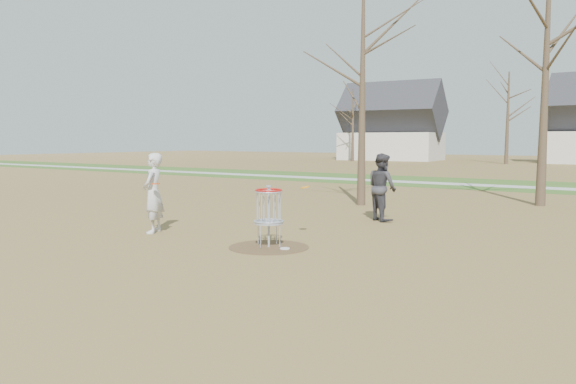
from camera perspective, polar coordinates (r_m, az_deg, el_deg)
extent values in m
plane|color=brown|center=(12.60, -1.96, -5.63)|extent=(160.00, 160.00, 0.00)
cube|color=#2D5119|center=(31.93, 20.86, 0.69)|extent=(160.00, 8.00, 0.01)
cube|color=#9E9E99|center=(30.96, 20.43, 0.59)|extent=(160.00, 1.50, 0.01)
cylinder|color=#47331E|center=(12.60, -1.96, -5.61)|extent=(1.80, 1.80, 0.01)
imported|color=silver|center=(14.81, -13.53, -0.11)|extent=(0.78, 0.89, 2.06)
imported|color=#353439|center=(16.82, 9.53, 0.50)|extent=(1.23, 1.16, 2.00)
cylinder|color=silver|center=(12.35, -0.32, -5.76)|extent=(0.22, 0.22, 0.02)
cylinder|color=orange|center=(13.64, 1.73, 0.49)|extent=(0.23, 0.22, 0.08)
cylinder|color=#E1440B|center=(14.35, -13.33, 0.83)|extent=(0.22, 0.22, 0.02)
cylinder|color=#9EA3AD|center=(12.49, -1.97, -2.59)|extent=(0.05, 0.05, 1.35)
cylinder|color=#9EA3AD|center=(12.51, -1.97, -3.16)|extent=(0.64, 0.64, 0.04)
torus|color=#9EA3AD|center=(12.43, -1.98, 0.04)|extent=(0.60, 0.60, 0.04)
torus|color=#B8120C|center=(12.42, -1.98, 0.20)|extent=(0.60, 0.60, 0.04)
cone|color=#382B1E|center=(20.74, 7.55, 9.03)|extent=(0.32, 0.32, 7.50)
cone|color=#382B1E|center=(22.39, 24.65, 9.60)|extent=(0.36, 0.36, 8.50)
cone|color=#382B1E|center=(63.21, 6.60, 6.76)|extent=(0.36, 0.36, 8.00)
cone|color=#382B1E|center=(59.53, 21.42, 7.00)|extent=(0.40, 0.40, 9.00)
cube|color=silver|center=(67.74, 10.44, 4.58)|extent=(11.46, 7.75, 3.20)
pyramid|color=#2D2D33|center=(67.78, 10.49, 7.43)|extent=(12.01, 7.79, 3.55)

